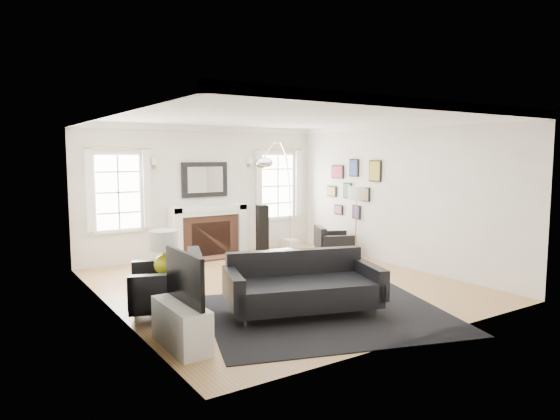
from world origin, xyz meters
TOP-DOWN VIEW (x-y plane):
  - floor at (0.00, 0.00)m, footprint 6.00×6.00m
  - back_wall at (0.00, 3.00)m, footprint 5.50×0.04m
  - front_wall at (0.00, -3.00)m, footprint 5.50×0.04m
  - left_wall at (-2.75, 0.00)m, footprint 0.04×6.00m
  - right_wall at (2.75, 0.00)m, footprint 0.04×6.00m
  - ceiling at (0.00, 0.00)m, footprint 5.50×6.00m
  - crown_molding at (0.00, 0.00)m, footprint 5.50×6.00m
  - fireplace at (0.00, 2.79)m, footprint 1.70×0.69m
  - mantel_mirror at (0.00, 2.95)m, footprint 1.05×0.07m
  - window_left at (-1.85, 2.95)m, footprint 1.24×0.15m
  - window_right at (1.85, 2.95)m, footprint 1.24×0.15m
  - gallery_wall at (2.72, 1.30)m, footprint 0.04×1.73m
  - tv_unit at (-2.44, -1.70)m, footprint 0.35×1.00m
  - area_rug at (-0.34, -1.72)m, footprint 3.90×3.56m
  - sofa at (-0.60, -1.46)m, footprint 2.28×1.54m
  - armchair_left at (-2.13, -0.54)m, footprint 1.22×1.30m
  - armchair_right at (2.15, 1.26)m, footprint 0.98×1.03m
  - coffee_table at (0.45, 0.64)m, footprint 0.85×0.85m
  - side_table_left at (-2.09, -0.20)m, footprint 0.43×0.43m
  - nesting_table at (0.38, -0.94)m, footprint 0.44×0.37m
  - gourd_lamp at (-2.09, -0.20)m, footprint 0.40×0.40m
  - orange_vase at (0.38, -0.94)m, footprint 0.11×0.11m
  - arc_floor_lamp at (1.26, 2.01)m, footprint 1.81×1.67m
  - stick_floor_lamp at (1.93, 0.28)m, footprint 0.32×0.32m
  - speaker_tower at (0.97, 2.19)m, footprint 0.26×0.26m

SIDE VIEW (x-z plane):
  - floor at x=0.00m, z-range 0.00..0.00m
  - area_rug at x=-0.34m, z-range 0.00..0.01m
  - armchair_right at x=2.15m, z-range 0.03..0.58m
  - tv_unit at x=-2.44m, z-range -0.22..0.87m
  - coffee_table at x=0.45m, z-range 0.16..0.53m
  - sofa at x=-0.60m, z-range 0.03..0.71m
  - side_table_left at x=-2.09m, z-range 0.14..0.62m
  - nesting_table at x=0.38m, z-range 0.13..0.62m
  - armchair_left at x=-2.13m, z-range 0.04..0.75m
  - fireplace at x=0.00m, z-range -0.01..1.10m
  - speaker_tower at x=0.97m, z-range 0.00..1.11m
  - orange_vase at x=0.38m, z-range 0.50..0.67m
  - gourd_lamp at x=-2.09m, z-range 0.53..1.16m
  - stick_floor_lamp at x=1.93m, z-range 0.58..2.15m
  - arc_floor_lamp at x=1.26m, z-range 0.10..2.66m
  - back_wall at x=0.00m, z-range 0.00..2.80m
  - front_wall at x=0.00m, z-range 0.00..2.80m
  - left_wall at x=-2.75m, z-range 0.00..2.80m
  - right_wall at x=2.75m, z-range 0.00..2.80m
  - window_left at x=-1.85m, z-range 0.65..2.27m
  - window_right at x=1.85m, z-range 0.65..2.27m
  - gallery_wall at x=2.72m, z-range 0.89..2.18m
  - mantel_mirror at x=0.00m, z-range 1.27..2.02m
  - crown_molding at x=0.00m, z-range 2.68..2.80m
  - ceiling at x=0.00m, z-range 2.79..2.81m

